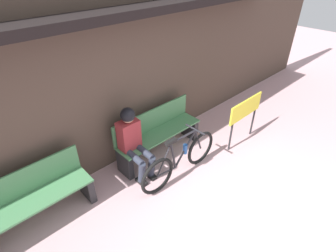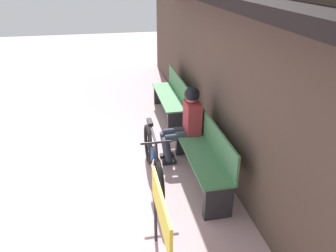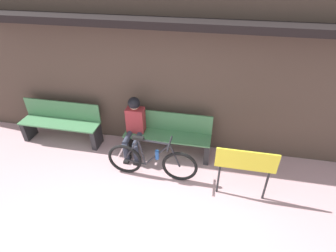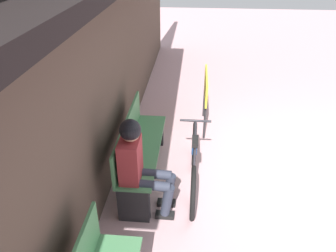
% 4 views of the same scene
% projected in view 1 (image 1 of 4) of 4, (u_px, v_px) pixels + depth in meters
% --- Properties ---
extents(ground_plane, '(24.00, 24.00, 0.00)m').
position_uv_depth(ground_plane, '(277.00, 245.00, 3.39)').
color(ground_plane, '#C69EA3').
extents(storefront_wall, '(12.00, 0.56, 3.20)m').
position_uv_depth(storefront_wall, '(134.00, 64.00, 4.19)').
color(storefront_wall, '#4C3D33').
rests_on(storefront_wall, ground_plane).
extents(park_bench_near, '(1.68, 0.42, 0.87)m').
position_uv_depth(park_bench_near, '(158.00, 134.00, 4.72)').
color(park_bench_near, '#477F51').
rests_on(park_bench_near, ground_plane).
extents(bicycle, '(1.63, 0.40, 0.85)m').
position_uv_depth(bicycle, '(181.00, 160.00, 4.25)').
color(bicycle, black).
rests_on(bicycle, ground_plane).
extents(person_seated, '(0.34, 0.61, 1.22)m').
position_uv_depth(person_seated, '(133.00, 138.00, 4.14)').
color(person_seated, '#2D3342').
rests_on(person_seated, ground_plane).
extents(park_bench_far, '(1.68, 0.42, 0.87)m').
position_uv_depth(park_bench_far, '(27.00, 204.00, 3.42)').
color(park_bench_far, '#477F51').
rests_on(park_bench_far, ground_plane).
extents(signboard, '(0.94, 0.04, 0.94)m').
position_uv_depth(signboard, '(245.00, 111.00, 4.85)').
color(signboard, '#232326').
rests_on(signboard, ground_plane).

